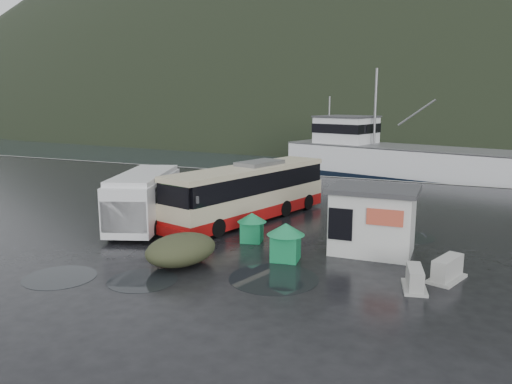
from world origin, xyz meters
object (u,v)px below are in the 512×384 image
at_px(ticket_kiosk, 371,252).
at_px(fishing_trawler, 403,167).
at_px(coach_bus, 249,220).
at_px(dome_tent, 182,264).
at_px(white_van, 146,226).
at_px(waste_bin_right, 252,241).
at_px(jersey_barrier_a, 414,289).
at_px(waste_bin_left, 285,260).
at_px(jersey_barrier_b, 446,280).

xyz_separation_m(ticket_kiosk, fishing_trawler, (-2.44, 27.13, 0.00)).
distance_m(coach_bus, dome_tent, 7.62).
relative_size(white_van, dome_tent, 2.17).
relative_size(white_van, ticket_kiosk, 1.86).
height_order(waste_bin_right, jersey_barrier_a, waste_bin_right).
bearing_deg(waste_bin_left, jersey_barrier_a, -12.29).
height_order(jersey_barrier_b, fishing_trawler, fishing_trawler).
bearing_deg(fishing_trawler, ticket_kiosk, -68.84).
bearing_deg(ticket_kiosk, jersey_barrier_b, -36.96).
bearing_deg(waste_bin_left, jersey_barrier_b, 2.11).
bearing_deg(jersey_barrier_a, jersey_barrier_b, 54.37).
height_order(coach_bus, jersey_barrier_a, coach_bus).
distance_m(coach_bus, ticket_kiosk, 7.65).
xyz_separation_m(waste_bin_left, jersey_barrier_b, (5.95, 0.22, 0.00)).
height_order(waste_bin_left, jersey_barrier_a, waste_bin_left).
bearing_deg(white_van, jersey_barrier_b, -27.67).
relative_size(ticket_kiosk, fishing_trawler, 0.13).
xyz_separation_m(coach_bus, waste_bin_right, (1.80, -3.64, 0.00)).
bearing_deg(waste_bin_right, white_van, 177.61).
distance_m(ticket_kiosk, jersey_barrier_b, 3.74).
bearing_deg(ticket_kiosk, fishing_trawler, 93.51).
bearing_deg(ticket_kiosk, white_van, 179.86).
bearing_deg(fishing_trawler, jersey_barrier_a, -65.52).
bearing_deg(jersey_barrier_a, waste_bin_left, 167.71).
distance_m(jersey_barrier_a, fishing_trawler, 30.94).
bearing_deg(ticket_kiosk, dome_tent, -146.47).
bearing_deg(fishing_trawler, dome_tent, -81.06).
distance_m(white_van, dome_tent, 6.33).
bearing_deg(waste_bin_left, white_van, 165.70).
relative_size(waste_bin_left, jersey_barrier_b, 0.89).
height_order(dome_tent, ticket_kiosk, ticket_kiosk).
bearing_deg(ticket_kiosk, waste_bin_left, -142.20).
distance_m(white_van, jersey_barrier_a, 13.60).
xyz_separation_m(white_van, waste_bin_left, (8.22, -2.09, 0.00)).
xyz_separation_m(waste_bin_right, ticket_kiosk, (5.19, 0.54, 0.00)).
relative_size(jersey_barrier_a, jersey_barrier_b, 0.89).
xyz_separation_m(jersey_barrier_a, fishing_trawler, (-4.55, 30.60, 0.00)).
height_order(white_van, waste_bin_right, white_van).
distance_m(dome_tent, fishing_trawler, 31.86).
relative_size(waste_bin_right, ticket_kiosk, 0.37).
distance_m(coach_bus, jersey_barrier_b, 11.34).
bearing_deg(dome_tent, jersey_barrier_a, 6.82).
bearing_deg(white_van, waste_bin_right, -22.53).
xyz_separation_m(dome_tent, fishing_trawler, (3.93, 31.62, 0.00)).
height_order(waste_bin_right, jersey_barrier_b, waste_bin_right).
height_order(ticket_kiosk, jersey_barrier_b, ticket_kiosk).
bearing_deg(fishing_trawler, jersey_barrier_b, -63.36).
bearing_deg(waste_bin_left, coach_bus, 126.73).
xyz_separation_m(waste_bin_left, ticket_kiosk, (2.90, 2.38, 0.00)).
relative_size(dome_tent, fishing_trawler, 0.12).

